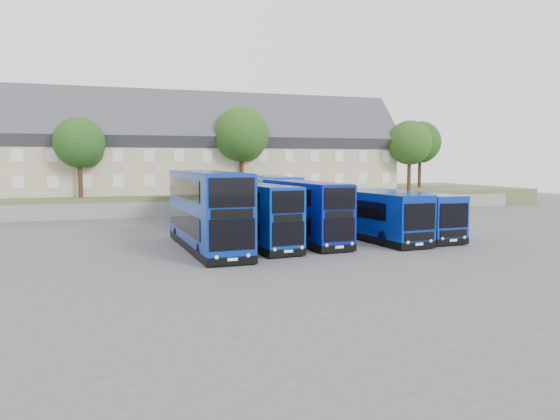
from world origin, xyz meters
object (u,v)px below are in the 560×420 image
at_px(tree_mid, 243,136).
at_px(tree_east, 410,144).
at_px(tree_west, 81,144).
at_px(tree_far, 421,144).
at_px(coach_east_a, 367,215).
at_px(dd_front_left, 207,212).
at_px(dd_front_mid, 256,216).

height_order(tree_mid, tree_east, tree_mid).
bearing_deg(tree_west, tree_far, 9.46).
height_order(coach_east_a, tree_west, tree_west).
relative_size(tree_west, tree_east, 0.94).
xyz_separation_m(dd_front_left, dd_front_mid, (3.30, 0.40, -0.42)).
relative_size(dd_front_mid, tree_east, 1.25).
bearing_deg(coach_east_a, tree_west, 129.78).
relative_size(dd_front_left, tree_west, 1.59).
bearing_deg(tree_far, dd_front_mid, -137.29).
distance_m(dd_front_left, tree_far, 45.30).
bearing_deg(tree_east, dd_front_mid, -139.14).
height_order(dd_front_left, coach_east_a, dd_front_left).
distance_m(dd_front_left, tree_west, 23.81).
relative_size(tree_west, tree_mid, 0.83).
bearing_deg(tree_mid, coach_east_a, -80.52).
relative_size(dd_front_mid, coach_east_a, 0.82).
bearing_deg(tree_mid, dd_front_mid, -102.82).
xyz_separation_m(coach_east_a, tree_east, (16.47, 20.62, 5.74)).
bearing_deg(tree_east, dd_front_left, -142.11).
distance_m(dd_front_mid, tree_mid, 23.53).
bearing_deg(tree_west, tree_east, 0.00).
bearing_deg(tree_east, coach_east_a, -128.62).
height_order(dd_front_mid, tree_east, tree_east).
xyz_separation_m(dd_front_mid, tree_east, (25.04, 21.66, 5.44)).
height_order(tree_mid, tree_far, tree_mid).
height_order(dd_front_left, tree_west, tree_west).
relative_size(tree_west, tree_far, 0.88).
bearing_deg(dd_front_mid, dd_front_left, -178.16).
xyz_separation_m(dd_front_mid, tree_west, (-10.96, 21.66, 5.10)).
height_order(dd_front_left, tree_east, tree_east).
height_order(dd_front_mid, tree_mid, tree_mid).
distance_m(dd_front_left, coach_east_a, 11.97).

